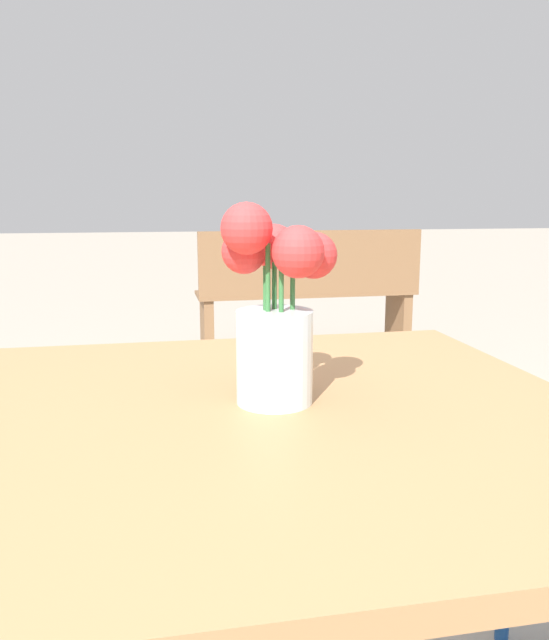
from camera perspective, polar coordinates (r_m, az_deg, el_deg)
name	(u,v)px	position (r m, az deg, el deg)	size (l,w,h in m)	color
table_front	(243,473)	(0.91, -2.88, -13.81)	(0.99, 0.89, 0.75)	#9E7047
flower_vase	(275,317)	(0.87, 0.06, 0.30)	(0.17, 0.15, 0.28)	silver
bench_near	(308,292)	(4.01, 3.12, 2.55)	(1.42, 0.37, 0.85)	brown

